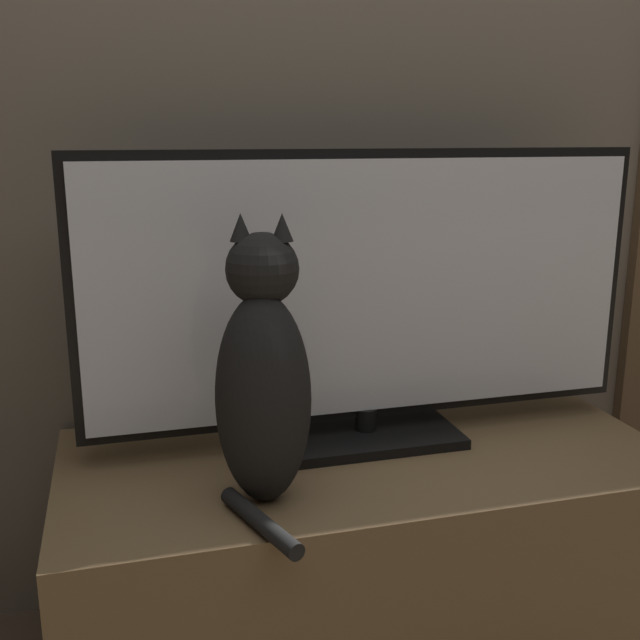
{
  "coord_description": "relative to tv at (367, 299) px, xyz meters",
  "views": [
    {
      "loc": [
        -0.45,
        -0.38,
        1.03
      ],
      "look_at": [
        -0.1,
        0.87,
        0.71
      ],
      "focal_mm": 42.0,
      "sensor_mm": 36.0,
      "label": 1
    }
  ],
  "objects": [
    {
      "name": "cat",
      "position": [
        -0.25,
        -0.2,
        -0.08
      ],
      "size": [
        0.19,
        0.31,
        0.48
      ],
      "rotation": [
        0.0,
        0.0,
        -0.27
      ],
      "color": "black",
      "rests_on": "tv_stand"
    },
    {
      "name": "wall_back",
      "position": [
        -0.02,
        0.25,
        0.58
      ],
      "size": [
        4.8,
        0.05,
        2.6
      ],
      "color": "#756B5B",
      "rests_on": "ground_plane"
    },
    {
      "name": "tv_stand",
      "position": [
        -0.02,
        -0.07,
        -0.5
      ],
      "size": [
        1.17,
        0.55,
        0.43
      ],
      "color": "brown",
      "rests_on": "ground_plane"
    },
    {
      "name": "tv",
      "position": [
        0.0,
        0.0,
        0.0
      ],
      "size": [
        1.12,
        0.22,
        0.58
      ],
      "color": "black",
      "rests_on": "tv_stand"
    }
  ]
}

